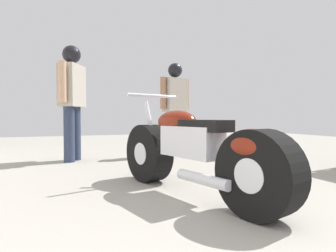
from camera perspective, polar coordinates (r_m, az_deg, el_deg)
The scene contains 4 objects.
ground_plane at distance 3.26m, azimuth -0.87°, elevation -10.48°, with size 16.04×16.04×0.00m, color #9E998E.
motorcycle_maroon_cruiser at distance 2.44m, azimuth 5.35°, elevation -5.39°, with size 0.84×1.99×0.94m.
mechanic_in_blue at distance 5.08m, azimuth 1.46°, elevation 5.29°, with size 0.65×0.36×1.68m.
mechanic_with_helmet at distance 4.67m, azimuth -19.07°, elevation 6.57°, with size 0.45×0.68×1.82m.
Camera 1 is at (-1.06, 0.30, 0.69)m, focal length 29.76 mm.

